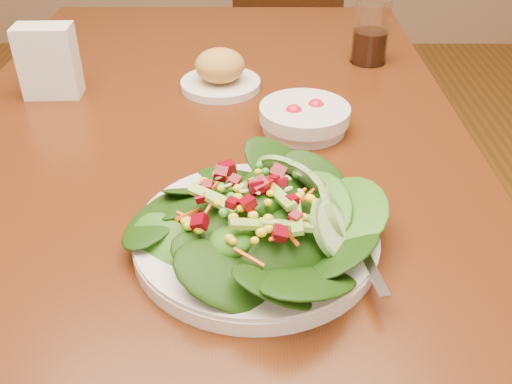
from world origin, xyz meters
TOP-DOWN VIEW (x-y plane):
  - dining_table at (0.00, 0.00)m, footprint 0.90×1.40m
  - chair_far at (0.21, 1.06)m, footprint 0.45×0.45m
  - salad_plate at (0.10, -0.31)m, footprint 0.31×0.31m
  - bread_plate at (0.02, 0.16)m, footprint 0.16×0.16m
  - tomato_bowl at (0.17, -0.01)m, footprint 0.15×0.15m
  - drinking_glass at (0.33, 0.30)m, footprint 0.08×0.08m
  - napkin_holder at (-0.30, 0.13)m, footprint 0.11×0.06m

SIDE VIEW (x-z plane):
  - chair_far at x=0.21m, z-range 0.02..0.83m
  - dining_table at x=0.00m, z-range 0.27..1.02m
  - tomato_bowl at x=0.17m, z-range 0.75..0.80m
  - bread_plate at x=0.02m, z-range 0.74..0.82m
  - salad_plate at x=0.10m, z-range 0.74..0.83m
  - drinking_glass at x=0.33m, z-range 0.74..0.88m
  - napkin_holder at x=-0.30m, z-range 0.75..0.89m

